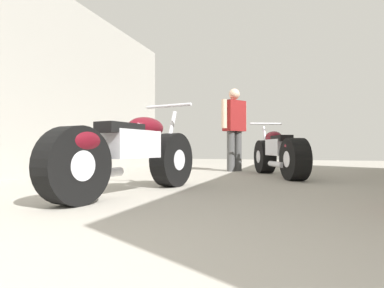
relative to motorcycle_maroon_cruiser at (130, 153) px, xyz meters
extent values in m
plane|color=#9E998E|center=(0.60, 1.28, -0.40)|extent=(18.09, 18.09, 0.00)
cube|color=#A3A099|center=(-2.32, 1.28, 1.17)|extent=(0.08, 8.29, 3.14)
cylinder|color=black|center=(0.14, 0.74, -0.09)|extent=(0.32, 0.66, 0.63)
cylinder|color=silver|center=(0.14, 0.74, -0.09)|extent=(0.26, 0.28, 0.24)
cylinder|color=black|center=(-0.12, -0.66, -0.09)|extent=(0.32, 0.66, 0.63)
cylinder|color=silver|center=(-0.12, -0.66, -0.09)|extent=(0.26, 0.28, 0.24)
cube|color=silver|center=(0.01, 0.04, 0.09)|extent=(0.35, 0.66, 0.28)
ellipsoid|color=#5B0F19|center=(0.05, 0.26, 0.27)|extent=(0.35, 0.55, 0.22)
cube|color=black|center=(-0.02, -0.13, 0.24)|extent=(0.30, 0.51, 0.10)
ellipsoid|color=#5B0F19|center=(-0.11, -0.61, 0.11)|extent=(0.33, 0.47, 0.24)
cylinder|color=silver|center=(0.14, 0.71, 0.21)|extent=(0.09, 0.25, 0.57)
cylinder|color=silver|center=(0.13, 0.67, 0.54)|extent=(0.61, 0.15, 0.04)
cylinder|color=silver|center=(-0.18, -0.22, -0.18)|extent=(0.19, 0.55, 0.09)
cylinder|color=black|center=(0.98, 3.19, -0.10)|extent=(0.46, 0.64, 0.60)
cylinder|color=silver|center=(0.98, 3.19, -0.10)|extent=(0.32, 0.31, 0.23)
cylinder|color=black|center=(1.51, 1.95, -0.10)|extent=(0.46, 0.64, 0.60)
cylinder|color=silver|center=(1.51, 1.95, -0.10)|extent=(0.32, 0.31, 0.23)
cube|color=silver|center=(1.25, 2.57, 0.06)|extent=(0.44, 0.64, 0.26)
ellipsoid|color=#5B0F19|center=(1.16, 2.76, 0.23)|extent=(0.42, 0.54, 0.21)
cube|color=black|center=(1.31, 2.42, 0.20)|extent=(0.37, 0.49, 0.09)
ellipsoid|color=#5B0F19|center=(1.50, 1.99, 0.08)|extent=(0.39, 0.47, 0.22)
cylinder|color=silver|center=(0.99, 3.16, 0.18)|extent=(0.14, 0.24, 0.54)
cylinder|color=silver|center=(1.01, 3.12, 0.49)|extent=(0.55, 0.26, 0.03)
cylinder|color=silver|center=(1.24, 2.26, -0.19)|extent=(0.28, 0.51, 0.08)
cylinder|color=#4C4C4C|center=(0.30, 3.42, -0.01)|extent=(0.21, 0.21, 0.79)
cylinder|color=#4C4C4C|center=(0.41, 3.58, -0.01)|extent=(0.21, 0.21, 0.79)
cube|color=maroon|center=(0.36, 3.50, 0.69)|extent=(0.44, 0.49, 0.61)
cylinder|color=beige|center=(0.20, 3.27, 0.72)|extent=(0.15, 0.15, 0.56)
cylinder|color=beige|center=(0.51, 3.73, 0.72)|extent=(0.15, 0.15, 0.56)
sphere|color=beige|center=(0.36, 3.50, 1.12)|extent=(0.22, 0.22, 0.22)
camera|label=1|loc=(1.57, -2.76, 0.05)|focal=29.89mm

